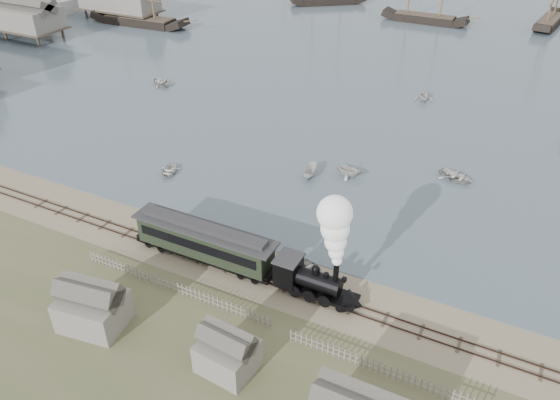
% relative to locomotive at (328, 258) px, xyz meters
% --- Properties ---
extents(ground, '(600.00, 600.00, 0.00)m').
position_rel_locomotive_xyz_m(ground, '(-5.68, 2.00, -4.56)').
color(ground, gray).
rests_on(ground, ground).
extents(rail_track, '(120.00, 1.80, 0.16)m').
position_rel_locomotive_xyz_m(rail_track, '(-5.68, 0.00, -4.52)').
color(rail_track, '#33221C').
rests_on(rail_track, ground).
extents(picket_fence_west, '(19.00, 0.10, 1.20)m').
position_rel_locomotive_xyz_m(picket_fence_west, '(-12.18, -5.00, -4.56)').
color(picket_fence_west, gray).
rests_on(picket_fence_west, ground).
extents(picket_fence_east, '(15.00, 0.10, 1.20)m').
position_rel_locomotive_xyz_m(picket_fence_east, '(6.82, -5.50, -4.56)').
color(picket_fence_east, gray).
rests_on(picket_fence_east, ground).
extents(shed_left, '(5.00, 4.00, 4.10)m').
position_rel_locomotive_xyz_m(shed_left, '(-15.68, -11.00, -4.56)').
color(shed_left, gray).
rests_on(shed_left, ground).
extents(shed_mid, '(4.00, 3.50, 3.60)m').
position_rel_locomotive_xyz_m(shed_mid, '(-3.68, -10.00, -4.56)').
color(shed_mid, gray).
rests_on(shed_mid, ground).
extents(western_wharf, '(36.00, 56.00, 8.00)m').
position_rel_locomotive_xyz_m(western_wharf, '(-81.68, 42.00, -0.50)').
color(western_wharf, gray).
rests_on(western_wharf, harbor_water).
extents(locomotive, '(7.95, 2.97, 9.91)m').
position_rel_locomotive_xyz_m(locomotive, '(0.00, 0.00, 0.00)').
color(locomotive, black).
rests_on(locomotive, ground).
extents(passenger_coach, '(14.40, 2.78, 3.50)m').
position_rel_locomotive_xyz_m(passenger_coach, '(-12.21, 0.00, -2.36)').
color(passenger_coach, black).
rests_on(passenger_coach, ground).
extents(beached_dinghy, '(4.55, 5.15, 0.88)m').
position_rel_locomotive_xyz_m(beached_dinghy, '(-2.80, 2.47, -4.12)').
color(beached_dinghy, silver).
rests_on(beached_dinghy, ground).
extents(rowboat_0, '(3.96, 3.37, 0.69)m').
position_rel_locomotive_xyz_m(rowboat_0, '(-25.05, 11.58, -4.16)').
color(rowboat_0, silver).
rests_on(rowboat_0, harbor_water).
extents(rowboat_1, '(2.91, 3.37, 1.77)m').
position_rel_locomotive_xyz_m(rowboat_1, '(-5.72, 20.73, -3.62)').
color(rowboat_1, silver).
rests_on(rowboat_1, harbor_water).
extents(rowboat_2, '(3.49, 1.82, 1.28)m').
position_rel_locomotive_xyz_m(rowboat_2, '(-9.78, 18.52, -3.86)').
color(rowboat_2, silver).
rests_on(rowboat_2, harbor_water).
extents(rowboat_3, '(4.20, 4.93, 0.86)m').
position_rel_locomotive_xyz_m(rowboat_3, '(5.87, 25.53, -4.07)').
color(rowboat_3, silver).
rests_on(rowboat_3, harbor_water).
extents(rowboat_6, '(4.64, 5.18, 0.88)m').
position_rel_locomotive_xyz_m(rowboat_6, '(-43.84, 35.00, -4.06)').
color(rowboat_6, silver).
rests_on(rowboat_6, harbor_water).
extents(rowboat_7, '(4.10, 3.77, 1.80)m').
position_rel_locomotive_xyz_m(rowboat_7, '(-3.51, 47.66, -3.60)').
color(rowboat_7, silver).
rests_on(rowboat_7, harbor_water).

